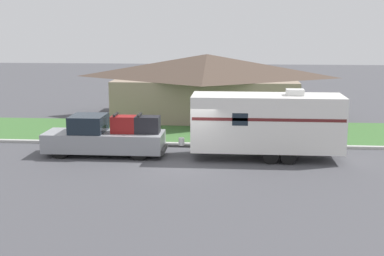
% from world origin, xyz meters
% --- Properties ---
extents(ground_plane, '(120.00, 120.00, 0.00)m').
position_xyz_m(ground_plane, '(0.00, 0.00, 0.00)').
color(ground_plane, '#47474C').
extents(curb_strip, '(80.00, 0.30, 0.14)m').
position_xyz_m(curb_strip, '(0.00, 3.75, 0.07)').
color(curb_strip, '#ADADA8').
rests_on(curb_strip, ground_plane).
extents(lawn_strip, '(80.00, 7.00, 0.03)m').
position_xyz_m(lawn_strip, '(0.00, 7.40, 0.01)').
color(lawn_strip, '#3D6B33').
rests_on(lawn_strip, ground_plane).
extents(house_across_street, '(12.68, 7.82, 4.23)m').
position_xyz_m(house_across_street, '(0.13, 12.64, 2.19)').
color(house_across_street, gray).
rests_on(house_across_street, ground_plane).
extents(pickup_truck, '(5.81, 1.94, 2.05)m').
position_xyz_m(pickup_truck, '(-4.13, 1.39, 0.89)').
color(pickup_truck, black).
rests_on(pickup_truck, ground_plane).
extents(travel_trailer, '(8.10, 2.33, 3.29)m').
position_xyz_m(travel_trailer, '(3.55, 1.39, 1.72)').
color(travel_trailer, black).
rests_on(travel_trailer, ground_plane).
extents(mailbox, '(0.48, 0.20, 1.23)m').
position_xyz_m(mailbox, '(-6.27, 4.36, 0.95)').
color(mailbox, brown).
rests_on(mailbox, ground_plane).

